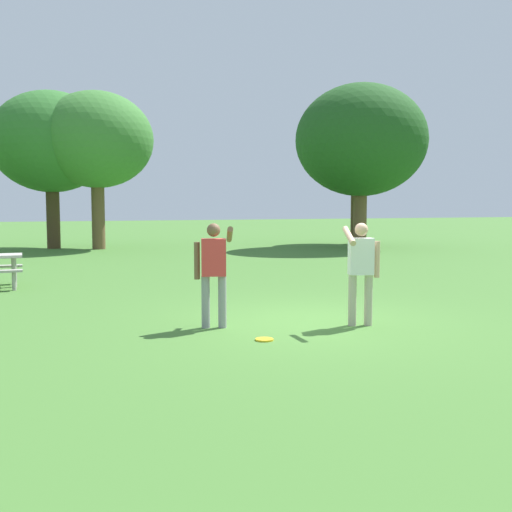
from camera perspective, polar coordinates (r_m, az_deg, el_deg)
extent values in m
plane|color=#447530|center=(10.07, 4.96, -6.20)|extent=(120.00, 120.00, 0.00)
cylinder|color=gray|center=(9.53, -4.76, -4.33)|extent=(0.13, 0.13, 0.82)
cylinder|color=gray|center=(9.53, -3.19, -4.32)|extent=(0.13, 0.13, 0.82)
cube|color=#D83838|center=(9.44, -4.00, -0.13)|extent=(0.42, 0.31, 0.58)
sphere|color=brown|center=(9.41, -4.01, 2.45)|extent=(0.21, 0.21, 0.21)
cylinder|color=brown|center=(9.45, -5.57, -0.44)|extent=(0.09, 0.09, 0.58)
cylinder|color=brown|center=(9.70, -2.49, 2.03)|extent=(0.24, 0.58, 0.28)
cylinder|color=#B7AD93|center=(9.86, 10.51, -4.08)|extent=(0.13, 0.13, 0.82)
cylinder|color=#B7AD93|center=(9.80, 9.04, -4.12)|extent=(0.13, 0.13, 0.82)
cube|color=white|center=(9.74, 9.84, -0.03)|extent=(0.42, 0.31, 0.58)
sphere|color=tan|center=(9.72, 9.88, 2.47)|extent=(0.21, 0.21, 0.21)
cylinder|color=tan|center=(9.82, 11.31, -0.31)|extent=(0.09, 0.09, 0.58)
cylinder|color=tan|center=(9.39, 8.74, 1.88)|extent=(0.24, 0.58, 0.28)
cylinder|color=yellow|center=(8.72, 0.80, -7.85)|extent=(0.26, 0.26, 0.03)
cylinder|color=#A49F96|center=(15.19, -21.78, -1.40)|extent=(0.11, 0.11, 0.71)
cylinder|color=#A49F96|center=(14.63, -21.79, -2.21)|extent=(0.09, 0.09, 0.41)
cylinder|color=#A49F96|center=(15.78, -21.75, -1.71)|extent=(0.09, 0.09, 0.41)
cylinder|color=#4C3823|center=(27.59, -18.54, 3.97)|extent=(0.56, 0.56, 3.17)
ellipsoid|color=#33702D|center=(27.71, -18.71, 10.13)|extent=(5.05, 5.05, 4.29)
cylinder|color=brown|center=(26.67, -14.62, 4.19)|extent=(0.55, 0.55, 3.31)
ellipsoid|color=#3D7A33|center=(26.80, -14.76, 10.52)|extent=(4.75, 4.75, 4.04)
cylinder|color=brown|center=(26.99, 9.75, 4.07)|extent=(0.59, 0.59, 3.11)
ellipsoid|color=#21511E|center=(27.12, 9.85, 10.68)|extent=(5.69, 5.69, 4.84)
cylinder|color=#4C3823|center=(29.61, 9.37, 4.05)|extent=(0.50, 0.50, 3.01)
ellipsoid|color=#286023|center=(29.68, 9.44, 8.76)|extent=(3.38, 3.38, 2.88)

